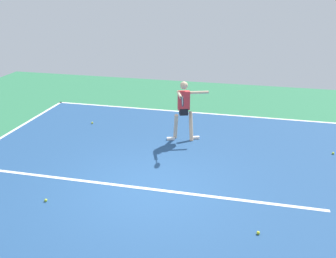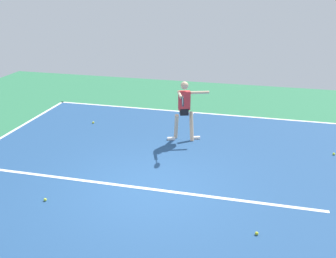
% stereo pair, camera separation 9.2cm
% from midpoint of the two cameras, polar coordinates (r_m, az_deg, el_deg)
% --- Properties ---
extents(ground_plane, '(20.20, 20.20, 0.00)m').
position_cam_midpoint_polar(ground_plane, '(9.05, -3.23, -8.72)').
color(ground_plane, '#2D754C').
extents(court_surface, '(10.51, 11.38, 0.00)m').
position_cam_midpoint_polar(court_surface, '(9.05, -3.23, -8.71)').
color(court_surface, navy).
rests_on(court_surface, ground_plane).
extents(court_line_baseline_near, '(10.51, 0.10, 0.01)m').
position_cam_midpoint_polar(court_line_baseline_near, '(14.08, 3.30, 2.47)').
color(court_line_baseline_near, white).
rests_on(court_line_baseline_near, ground_plane).
extents(court_line_service, '(7.88, 0.10, 0.01)m').
position_cam_midpoint_polar(court_line_service, '(9.04, -3.25, -8.74)').
color(court_line_service, white).
rests_on(court_line_service, ground_plane).
extents(court_line_centre_mark, '(0.10, 0.30, 0.01)m').
position_cam_midpoint_polar(court_line_centre_mark, '(13.90, 3.15, 2.21)').
color(court_line_centre_mark, white).
rests_on(court_line_centre_mark, ground_plane).
extents(tennis_player, '(1.17, 1.33, 1.80)m').
position_cam_midpoint_polar(tennis_player, '(11.31, 2.14, 3.24)').
color(tennis_player, beige).
rests_on(tennis_player, ground_plane).
extents(tennis_ball_by_sideline, '(0.07, 0.07, 0.07)m').
position_cam_midpoint_polar(tennis_ball_by_sideline, '(8.95, -17.78, -9.93)').
color(tennis_ball_by_sideline, '#C6E53D').
rests_on(tennis_ball_by_sideline, ground_plane).
extents(tennis_ball_by_baseline, '(0.07, 0.07, 0.07)m').
position_cam_midpoint_polar(tennis_ball_by_baseline, '(11.60, 22.85, -3.29)').
color(tennis_ball_by_baseline, '#C6E53D').
rests_on(tennis_ball_by_baseline, ground_plane).
extents(tennis_ball_near_service_line, '(0.07, 0.07, 0.07)m').
position_cam_midpoint_polar(tennis_ball_near_service_line, '(7.76, 12.75, -14.63)').
color(tennis_ball_near_service_line, yellow).
rests_on(tennis_ball_near_service_line, ground_plane).
extents(tennis_ball_near_player, '(0.07, 0.07, 0.07)m').
position_cam_midpoint_polar(tennis_ball_near_player, '(13.19, -11.25, 0.90)').
color(tennis_ball_near_player, yellow).
rests_on(tennis_ball_near_player, ground_plane).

